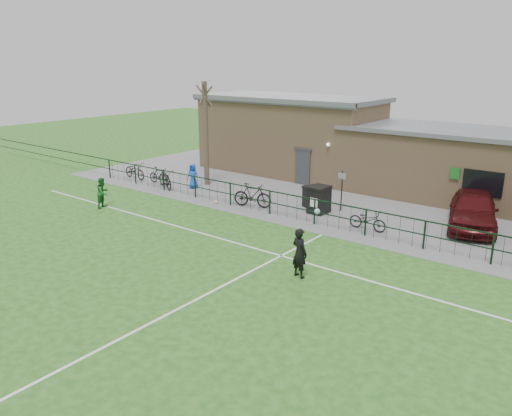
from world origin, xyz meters
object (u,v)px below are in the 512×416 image
Objects in this scene: wheelie_bin_right at (312,197)px; bicycle_b at (160,176)px; sign_post at (342,191)px; bicycle_d at (253,195)px; wheelie_bin_left at (319,200)px; bicycle_a at (135,170)px; car_maroon at (473,210)px; spectator_child at (193,176)px; bicycle_c at (165,179)px; ball_ground at (216,202)px; bicycle_e at (368,220)px; bare_tree at (206,134)px; outfield_player at (103,193)px.

wheelie_bin_right is 9.90m from bicycle_b.
sign_post reaches higher than bicycle_d.
wheelie_bin_left is 0.62× the size of bicycle_a.
bicycle_a is at bearing -152.22° from wheelie_bin_right.
spectator_child is (-14.73, -2.55, -0.11)m from car_maroon.
bicycle_b is 0.82× the size of bicycle_d.
bicycle_b is 1.15m from bicycle_c.
wheelie_bin_left is at bearing -18.55° from wheelie_bin_right.
sign_post is at bearing 26.54° from ball_ground.
bicycle_e is at bearing -1.29° from wheelie_bin_right.
sign_post reaches higher than car_maroon.
bare_tree reaches higher than car_maroon.
bicycle_b is at bearing -171.49° from sign_post.
bicycle_a is 1.18× the size of bicycle_e.
ball_ground is at bearing -64.70° from outfield_player.
wheelie_bin_left is 0.88× the size of spectator_child.
bicycle_c is 10.16× the size of ball_ground.
bare_tree is at bearing 51.38° from bicycle_d.
spectator_child reaches higher than bicycle_b.
outfield_player reaches higher than bicycle_e.
car_maroon is at bearing -8.97° from spectator_child.
bare_tree reaches higher than spectator_child.
wheelie_bin_left is 6.11× the size of ball_ground.
bicycle_a reaches higher than ball_ground.
bare_tree is 5.45m from bicycle_a.
bicycle_d is 7.50m from outfield_player.
wheelie_bin_right is at bearing -68.21° from bicycle_d.
bare_tree reaches higher than ball_ground.
wheelie_bin_right is 0.21× the size of car_maroon.
bicycle_d is (-3.84, -2.15, -0.39)m from sign_post.
outfield_player is at bearing -121.05° from wheelie_bin_right.
sign_post reaches higher than wheelie_bin_right.
sign_post is 5.94m from car_maroon.
sign_post is 1.17× the size of bicycle_e.
bicycle_c is (-10.26, -2.17, -0.45)m from sign_post.
bicycle_c is 1.22× the size of bicycle_e.
bare_tree reaches higher than wheelie_bin_right.
bicycle_a is 1.00× the size of bicycle_d.
wheelie_bin_right is at bearing -1.66° from bare_tree.
bicycle_a is at bearing 87.36° from bicycle_b.
bicycle_a is 4.61m from spectator_child.
wheelie_bin_right is 0.60× the size of bicycle_b.
bare_tree is 4.21× the size of spectator_child.
bicycle_d is at bearing 92.55° from bicycle_e.
spectator_child is at bearing -89.82° from bare_tree.
bare_tree is 3.52× the size of bicycle_e.
bare_tree is 14.95m from car_maroon.
bare_tree reaches higher than wheelie_bin_left.
bicycle_d is at bearing -120.81° from wheelie_bin_right.
spectator_child is at bearing -30.44° from bicycle_c.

